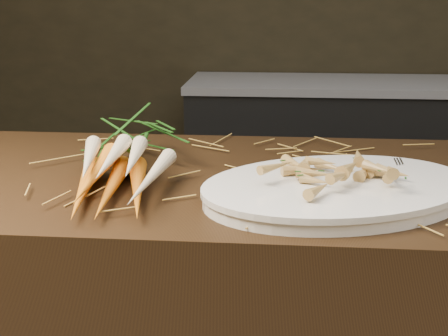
# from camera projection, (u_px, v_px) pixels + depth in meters

# --- Properties ---
(back_counter) EXTENTS (1.82, 0.62, 0.84)m
(back_counter) POSITION_uv_depth(u_px,v_px,m) (355.00, 157.00, 3.09)
(back_counter) COLOR black
(back_counter) RESTS_ON ground
(straw_bedding) EXTENTS (1.40, 0.60, 0.02)m
(straw_bedding) POSITION_uv_depth(u_px,v_px,m) (349.00, 173.00, 1.18)
(straw_bedding) COLOR #AF8D34
(straw_bedding) RESTS_ON main_counter
(root_veg_bunch) EXTENTS (0.25, 0.58, 0.10)m
(root_veg_bunch) POSITION_uv_depth(u_px,v_px,m) (122.00, 150.00, 1.19)
(root_veg_bunch) COLOR #C65D10
(root_veg_bunch) RESTS_ON main_counter
(serving_platter) EXTENTS (0.61, 0.52, 0.03)m
(serving_platter) POSITION_uv_depth(u_px,v_px,m) (337.00, 191.00, 1.05)
(serving_platter) COLOR white
(serving_platter) RESTS_ON main_counter
(roasted_veg_heap) EXTENTS (0.30, 0.27, 0.06)m
(roasted_veg_heap) POSITION_uv_depth(u_px,v_px,m) (338.00, 170.00, 1.04)
(roasted_veg_heap) COLOR #A37B3F
(roasted_veg_heap) RESTS_ON serving_platter
(serving_fork) EXTENTS (0.03, 0.20, 0.00)m
(serving_fork) POSITION_uv_depth(u_px,v_px,m) (428.00, 178.00, 1.08)
(serving_fork) COLOR silver
(serving_fork) RESTS_ON serving_platter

